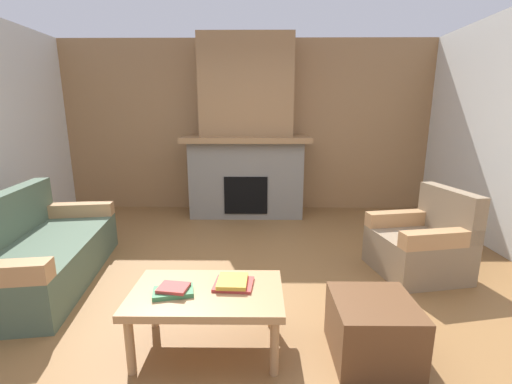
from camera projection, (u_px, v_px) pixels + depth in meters
ground at (236, 298)px, 2.96m from camera, size 9.00×9.00×0.00m
wall_back_wood_panel at (247, 127)px, 5.58m from camera, size 6.00×0.12×2.70m
fireplace at (246, 140)px, 5.26m from camera, size 1.90×0.82×2.70m
couch at (38, 253)px, 3.20m from camera, size 1.09×1.90×0.85m
armchair at (421, 245)px, 3.39m from camera, size 0.89×0.89×0.85m
coffee_table at (207, 298)px, 2.26m from camera, size 1.00×0.60×0.43m
ottoman at (373, 329)px, 2.22m from camera, size 0.52×0.52×0.40m
book_stack_near_edge at (173, 290)px, 2.20m from camera, size 0.28×0.21×0.05m
book_stack_center at (233, 283)px, 2.31m from camera, size 0.28×0.24×0.05m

